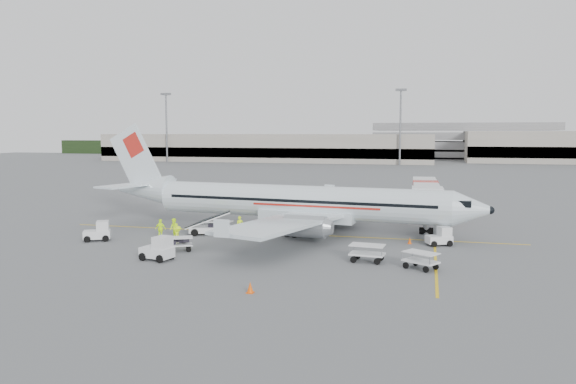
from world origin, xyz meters
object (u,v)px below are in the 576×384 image
tug_fore (439,236)px  tug_mid (157,248)px  aircraft (299,180)px  belt_loader (210,220)px  jet_bridge (425,202)px  tug_aft (97,231)px

tug_fore → tug_mid: 23.46m
aircraft → belt_loader: aircraft is taller
belt_loader → tug_mid: 11.02m
tug_fore → belt_loader: bearing=155.9°
jet_bridge → aircraft: bearing=-145.2°
aircraft → jet_bridge: (11.64, 8.69, -2.88)m
jet_bridge → tug_mid: size_ratio=7.23×
tug_fore → tug_aft: size_ratio=0.91×
aircraft → tug_aft: bearing=-148.2°
belt_loader → tug_fore: belt_loader is taller
tug_mid → belt_loader: bearing=102.9°
tug_aft → aircraft: bearing=-1.9°
aircraft → jet_bridge: aircraft is taller
belt_loader → tug_aft: (-8.60, -5.36, -0.51)m
tug_fore → tug_aft: (-29.55, -5.23, 0.08)m
jet_bridge → tug_aft: (-28.26, -16.77, -1.39)m
belt_loader → aircraft: bearing=-0.7°
tug_fore → tug_aft: 30.01m
tug_fore → tug_aft: bearing=166.3°
jet_bridge → belt_loader: bearing=-151.8°
aircraft → tug_mid: 16.37m
jet_bridge → tug_mid: (-19.50, -22.41, -1.35)m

